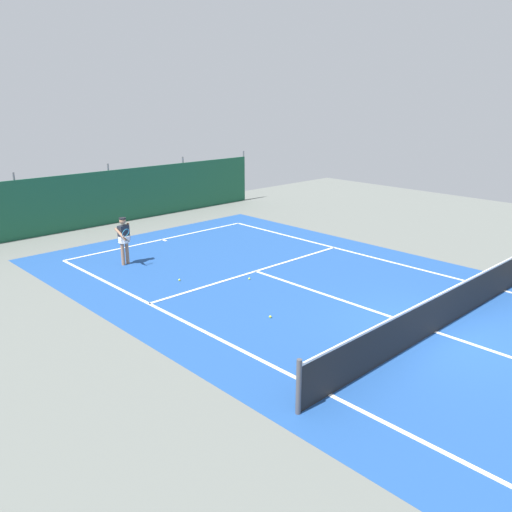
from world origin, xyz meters
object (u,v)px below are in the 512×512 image
object	(u,v)px
tennis_ball_midcourt	(270,317)
tennis_ball_by_sideline	(179,280)
tennis_ball_near_player	(249,279)
parked_car	(56,200)
tennis_player	(124,237)
tennis_net	(437,313)

from	to	relation	value
tennis_ball_midcourt	tennis_ball_by_sideline	size ratio (longest dim) A/B	1.00
tennis_ball_near_player	parked_car	size ratio (longest dim) A/B	0.02
tennis_ball_near_player	tennis_ball_midcourt	size ratio (longest dim) A/B	1.00
tennis_player	parked_car	size ratio (longest dim) A/B	0.38
tennis_player	tennis_ball_near_player	size ratio (longest dim) A/B	24.85
parked_car	tennis_ball_midcourt	bearing A→B (deg)	-96.37
tennis_ball_by_sideline	parked_car	distance (m)	11.46
tennis_player	tennis_ball_near_player	world-z (taller)	tennis_player
tennis_player	parked_car	bearing A→B (deg)	-112.06
tennis_ball_near_player	tennis_ball_midcourt	world-z (taller)	same
tennis_ball_midcourt	tennis_ball_near_player	bearing A→B (deg)	57.63
tennis_ball_midcourt	tennis_player	bearing A→B (deg)	93.35
tennis_ball_near_player	tennis_ball_by_sideline	xyz separation A→B (m)	(-1.67, 1.42, 0.00)
tennis_net	tennis_ball_by_sideline	distance (m)	7.77
tennis_net	tennis_ball_by_sideline	bearing A→B (deg)	107.82
tennis_ball_by_sideline	parked_car	xyz separation A→B (m)	(1.06, 11.38, 0.81)
tennis_net	tennis_ball_near_player	distance (m)	6.02
tennis_ball_near_player	tennis_ball_by_sideline	distance (m)	2.19
tennis_ball_near_player	parked_car	xyz separation A→B (m)	(-0.61, 12.81, 0.81)
tennis_player	parked_car	distance (m)	8.84
tennis_player	tennis_ball_midcourt	xyz separation A→B (m)	(0.39, -6.65, -0.93)
tennis_player	tennis_ball_midcourt	world-z (taller)	tennis_player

